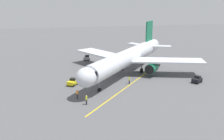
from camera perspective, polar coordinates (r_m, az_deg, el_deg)
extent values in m
plane|color=#565659|center=(65.84, 2.59, -0.31)|extent=(220.00, 220.00, 0.00)
cube|color=yellow|center=(57.87, 4.78, -2.53)|extent=(25.06, 31.48, 0.01)
cylinder|color=silver|center=(62.38, 3.29, 2.69)|extent=(24.12, 28.99, 3.80)
ellipsoid|color=silver|center=(46.74, -5.60, -1.61)|extent=(5.31, 5.38, 3.61)
cone|color=silver|center=(79.41, 8.62, 5.23)|extent=(4.54, 4.48, 3.42)
cube|color=black|center=(47.73, -4.73, -0.55)|extent=(3.52, 3.26, 0.90)
cube|color=silver|center=(63.26, 11.74, 2.01)|extent=(17.82, 9.81, 0.36)
cylinder|color=#146B47|center=(61.81, 8.57, 0.42)|extent=(3.92, 4.09, 2.30)
cylinder|color=black|center=(60.20, 8.05, 0.05)|extent=(1.77, 1.46, 2.10)
cube|color=silver|center=(69.43, -1.97, 3.48)|extent=(12.93, 17.40, 0.36)
cylinder|color=#146B47|center=(66.16, -1.01, 1.57)|extent=(3.92, 4.09, 2.30)
cylinder|color=black|center=(64.66, -1.72, 1.24)|extent=(1.77, 1.46, 2.10)
cube|color=#146B47|center=(76.03, 8.02, 7.72)|extent=(3.27, 3.98, 7.20)
cube|color=silver|center=(75.27, 10.17, 5.09)|extent=(6.84, 4.48, 0.24)
cube|color=silver|center=(77.29, 5.61, 5.51)|extent=(5.54, 6.66, 0.24)
cylinder|color=slate|center=(51.29, -2.75, -2.80)|extent=(0.24, 0.24, 2.77)
cylinder|color=black|center=(51.73, -2.73, -4.26)|extent=(0.79, 0.83, 0.70)
cylinder|color=slate|center=(64.66, 6.43, 1.09)|extent=(0.24, 0.24, 2.77)
cylinder|color=black|center=(65.01, 6.40, -0.09)|extent=(1.04, 1.14, 1.10)
cylinder|color=slate|center=(66.57, 2.23, 1.58)|extent=(0.24, 0.24, 2.77)
cylinder|color=black|center=(66.90, 2.22, 0.43)|extent=(1.04, 1.14, 1.10)
cylinder|color=#23232D|center=(45.57, -5.53, -6.94)|extent=(0.26, 0.26, 0.88)
cube|color=#D8EA19|center=(45.30, -5.55, -6.07)|extent=(0.35, 0.44, 0.60)
cube|color=silver|center=(45.30, -5.55, -6.07)|extent=(0.36, 0.46, 0.10)
sphere|color=beige|center=(45.15, -5.56, -5.57)|extent=(0.22, 0.22, 0.22)
cylinder|color=#23232D|center=(48.39, -7.49, -5.66)|extent=(0.26, 0.26, 0.88)
cube|color=orange|center=(48.14, -7.52, -4.83)|extent=(0.44, 0.37, 0.60)
cube|color=silver|center=(48.14, -7.52, -4.83)|extent=(0.47, 0.38, 0.10)
sphere|color=beige|center=(48.00, -7.54, -4.36)|extent=(0.22, 0.22, 0.22)
cylinder|color=#23232D|center=(56.10, 3.75, -2.62)|extent=(0.26, 0.26, 0.88)
cube|color=#D8EA19|center=(55.88, 3.77, -1.90)|extent=(0.31, 0.42, 0.60)
cube|color=silver|center=(55.88, 3.77, -1.90)|extent=(0.33, 0.44, 0.10)
sphere|color=brown|center=(55.76, 3.77, -1.48)|extent=(0.22, 0.22, 0.22)
cube|color=#9E9EA3|center=(78.01, -5.44, 2.57)|extent=(2.12, 2.64, 0.70)
cube|color=black|center=(78.17, -5.41, 3.05)|extent=(1.32, 1.19, 0.50)
cylinder|color=black|center=(77.20, -5.07, 2.18)|extent=(0.42, 0.65, 0.60)
cylinder|color=black|center=(77.45, -6.02, 2.20)|extent=(0.42, 0.65, 0.60)
cylinder|color=black|center=(78.73, -4.86, 2.44)|extent=(0.42, 0.65, 0.60)
cylinder|color=black|center=(78.98, -5.79, 2.46)|extent=(0.42, 0.65, 0.60)
cube|color=white|center=(73.03, 9.73, 1.53)|extent=(2.32, 2.64, 0.60)
cube|color=black|center=(71.27, 9.65, 1.94)|extent=(2.48, 3.76, 1.61)
cylinder|color=black|center=(71.94, 10.16, 1.06)|extent=(0.51, 0.68, 0.64)
cylinder|color=black|center=(72.04, 9.13, 1.13)|extent=(0.51, 0.68, 0.64)
cylinder|color=black|center=(73.39, 10.25, 1.33)|extent=(0.51, 0.68, 0.64)
cylinder|color=black|center=(73.49, 9.24, 1.40)|extent=(0.51, 0.68, 0.64)
cube|color=black|center=(59.68, 17.86, -2.03)|extent=(2.74, 2.56, 0.70)
cube|color=black|center=(59.78, 18.03, -1.42)|extent=(1.37, 1.42, 0.50)
cylinder|color=black|center=(58.83, 18.07, -2.65)|extent=(0.63, 0.55, 0.60)
cylinder|color=black|center=(59.34, 16.94, -2.41)|extent=(0.63, 0.55, 0.60)
cylinder|color=black|center=(60.24, 18.72, -2.30)|extent=(0.63, 0.55, 0.60)
cylinder|color=black|center=(60.74, 17.60, -2.06)|extent=(0.63, 0.55, 0.60)
cube|color=yellow|center=(55.70, -8.55, -2.66)|extent=(2.49, 2.75, 0.70)
cube|color=black|center=(55.77, -8.42, -1.99)|extent=(1.41, 1.35, 0.50)
cylinder|color=black|center=(54.84, -8.33, -3.32)|extent=(0.53, 0.64, 0.60)
cylinder|color=black|center=(55.45, -9.52, -3.17)|extent=(0.53, 0.64, 0.60)
cylinder|color=black|center=(56.18, -7.56, -2.85)|extent=(0.53, 0.64, 0.60)
cylinder|color=black|center=(56.77, -8.73, -2.70)|extent=(0.53, 0.64, 0.60)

